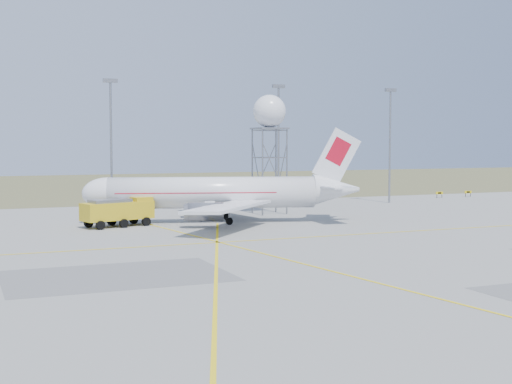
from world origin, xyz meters
name	(u,v)px	position (x,y,z in m)	size (l,w,h in m)	color
ground	(431,291)	(0.00, 0.00, 0.00)	(400.00, 400.00, 0.00)	#A0A09A
grass_strip	(92,185)	(0.00, 140.00, 0.01)	(400.00, 120.00, 0.03)	#585F34
mast_b	(111,135)	(-10.00, 66.00, 12.07)	(2.20, 0.50, 20.50)	gray
mast_c	(278,135)	(18.00, 66.00, 12.07)	(2.20, 0.50, 20.50)	gray
mast_d	(390,136)	(40.00, 66.00, 12.07)	(2.20, 0.50, 20.50)	gray
taxi_sign_near	(439,193)	(55.60, 72.00, 0.89)	(1.60, 0.17, 1.20)	black
taxi_sign_far	(468,192)	(62.60, 72.00, 0.89)	(1.60, 0.17, 1.20)	black
airliner_main	(217,193)	(0.73, 48.48, 3.96)	(37.32, 35.33, 12.93)	white
radar_tower	(269,147)	(12.18, 56.63, 10.15)	(5.00, 5.00, 18.09)	gray
fire_truck	(119,213)	(-12.52, 48.92, 1.78)	(9.78, 5.81, 3.71)	gold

